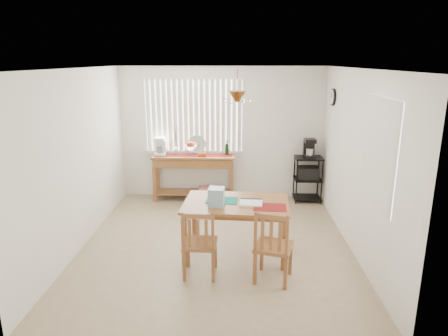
{
  "coord_description": "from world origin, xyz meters",
  "views": [
    {
      "loc": [
        0.3,
        -5.56,
        2.72
      ],
      "look_at": [
        0.1,
        0.55,
        1.05
      ],
      "focal_mm": 32.0,
      "sensor_mm": 36.0,
      "label": 1
    }
  ],
  "objects_px": {
    "wire_cart": "(308,175)",
    "dining_table": "(236,208)",
    "sideboard": "(194,166)",
    "cart_items": "(309,149)",
    "chair_right": "(273,247)",
    "chair_left": "(200,244)"
  },
  "relations": [
    {
      "from": "sideboard",
      "to": "wire_cart",
      "type": "bearing_deg",
      "value": -0.09
    },
    {
      "from": "sideboard",
      "to": "wire_cart",
      "type": "relative_size",
      "value": 1.81
    },
    {
      "from": "cart_items",
      "to": "dining_table",
      "type": "bearing_deg",
      "value": -121.35
    },
    {
      "from": "chair_left",
      "to": "wire_cart",
      "type": "bearing_deg",
      "value": 57.63
    },
    {
      "from": "chair_left",
      "to": "chair_right",
      "type": "xyz_separation_m",
      "value": [
        0.92,
        -0.1,
        0.02
      ]
    },
    {
      "from": "wire_cart",
      "to": "chair_right",
      "type": "distance_m",
      "value": 3.17
    },
    {
      "from": "chair_left",
      "to": "dining_table",
      "type": "bearing_deg",
      "value": 54.54
    },
    {
      "from": "dining_table",
      "to": "sideboard",
      "type": "bearing_deg",
      "value": 110.06
    },
    {
      "from": "wire_cart",
      "to": "chair_right",
      "type": "xyz_separation_m",
      "value": [
        -0.94,
        -3.03,
        -0.06
      ]
    },
    {
      "from": "wire_cart",
      "to": "dining_table",
      "type": "xyz_separation_m",
      "value": [
        -1.4,
        -2.29,
        0.16
      ]
    },
    {
      "from": "chair_left",
      "to": "sideboard",
      "type": "bearing_deg",
      "value": 97.32
    },
    {
      "from": "wire_cart",
      "to": "chair_left",
      "type": "relative_size",
      "value": 0.97
    },
    {
      "from": "dining_table",
      "to": "chair_left",
      "type": "distance_m",
      "value": 0.83
    },
    {
      "from": "cart_items",
      "to": "wire_cart",
      "type": "bearing_deg",
      "value": -90.0
    },
    {
      "from": "wire_cart",
      "to": "dining_table",
      "type": "height_order",
      "value": "wire_cart"
    },
    {
      "from": "cart_items",
      "to": "chair_right",
      "type": "relative_size",
      "value": 0.38
    },
    {
      "from": "wire_cart",
      "to": "chair_right",
      "type": "height_order",
      "value": "chair_right"
    },
    {
      "from": "cart_items",
      "to": "dining_table",
      "type": "distance_m",
      "value": 2.72
    },
    {
      "from": "dining_table",
      "to": "cart_items",
      "type": "bearing_deg",
      "value": 58.65
    },
    {
      "from": "cart_items",
      "to": "chair_left",
      "type": "height_order",
      "value": "cart_items"
    },
    {
      "from": "sideboard",
      "to": "dining_table",
      "type": "height_order",
      "value": "sideboard"
    },
    {
      "from": "cart_items",
      "to": "chair_left",
      "type": "xyz_separation_m",
      "value": [
        -1.86,
        -2.94,
        -0.61
      ]
    }
  ]
}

